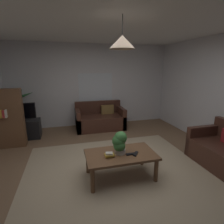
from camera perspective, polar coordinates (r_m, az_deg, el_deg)
The scene contains 18 objects.
floor at distance 3.48m, azimuth 1.34°, elevation -18.42°, with size 5.09×5.76×0.02m, color brown.
rug at distance 3.31m, azimuth 2.37°, elevation -20.01°, with size 3.31×3.17×0.01m, color tan.
wall_back at distance 5.81m, azimuth -6.71°, elevation 8.47°, with size 5.21×0.06×2.60m, color silver.
ceiling at distance 3.02m, azimuth 1.66°, elevation 28.38°, with size 5.09×5.76×0.02m, color white.
window_pane at distance 5.82m, azimuth -5.30°, elevation 6.66°, with size 1.09×0.01×1.15m, color white.
couch_under_window at distance 5.55m, azimuth -3.86°, elevation -2.49°, with size 1.48×0.81×0.82m.
coffee_table at distance 3.11m, azimuth 2.83°, elevation -14.29°, with size 1.18×0.67×0.44m.
book_on_table_0 at distance 2.98m, azimuth -1.03°, elevation -14.01°, with size 0.13×0.10×0.02m, color gold.
book_on_table_1 at distance 2.96m, azimuth -0.81°, elevation -13.68°, with size 0.15×0.11×0.02m, color gold.
book_on_table_2 at distance 2.95m, azimuth -0.91°, elevation -13.25°, with size 0.11×0.08×0.03m, color beige.
remote_on_table_0 at distance 3.08m, azimuth 7.67°, elevation -13.21°, with size 0.05×0.16×0.02m, color black.
remote_on_table_1 at distance 3.05m, azimuth 6.05°, elevation -13.36°, with size 0.05×0.16×0.02m, color black.
potted_plant_on_table at distance 3.00m, azimuth 2.46°, elevation -9.67°, with size 0.25×0.24×0.39m.
tv_stand at distance 5.33m, azimuth -26.89°, elevation -5.06°, with size 0.90×0.44×0.50m, color black.
tv at distance 5.18m, azimuth -27.54°, elevation 0.02°, with size 0.75×0.16×0.47m.
potted_palm_corner at distance 5.75m, azimuth -27.79°, elevation -0.27°, with size 0.87×0.75×1.34m.
bookshelf_corner at distance 4.79m, azimuth -30.79°, elevation -1.85°, with size 0.70×0.31×1.40m.
pendant_lamp at distance 2.76m, azimuth 3.33°, elevation 21.65°, with size 0.39×0.39×0.47m.
Camera 1 is at (-0.83, -2.81, 1.86)m, focal length 28.30 mm.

